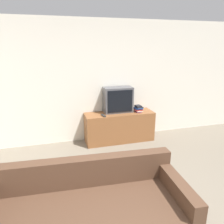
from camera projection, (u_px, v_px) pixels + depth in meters
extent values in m
cube|color=silver|center=(89.00, 82.00, 4.68)|extent=(9.00, 0.06, 2.60)
cube|color=brown|center=(119.00, 127.00, 4.86)|extent=(1.51, 0.47, 0.65)
cube|color=#4C4C51|center=(118.00, 100.00, 4.76)|extent=(0.62, 0.30, 0.55)
cube|color=black|center=(120.00, 101.00, 4.62)|extent=(0.54, 0.01, 0.47)
cube|color=#4C3323|center=(88.00, 222.00, 2.36)|extent=(2.22, 1.09, 0.43)
cube|color=#4C3323|center=(84.00, 171.00, 2.62)|extent=(2.17, 0.31, 0.36)
cube|color=#4C3323|center=(175.00, 202.00, 2.54)|extent=(0.21, 0.95, 0.62)
cube|color=#7A3884|center=(138.00, 111.00, 4.83)|extent=(0.10, 0.17, 0.02)
cube|color=silver|center=(138.00, 110.00, 4.83)|extent=(0.14, 0.21, 0.02)
cube|color=#B72D28|center=(138.00, 109.00, 4.82)|extent=(0.16, 0.18, 0.02)
cube|color=#23478E|center=(138.00, 108.00, 4.82)|extent=(0.17, 0.18, 0.02)
cube|color=#23478E|center=(139.00, 108.00, 4.81)|extent=(0.14, 0.20, 0.02)
cube|color=black|center=(139.00, 107.00, 4.82)|extent=(0.14, 0.22, 0.02)
cube|color=black|center=(138.00, 106.00, 4.80)|extent=(0.12, 0.16, 0.02)
cube|color=#2D2D2D|center=(103.00, 116.00, 4.53)|extent=(0.08, 0.17, 0.02)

